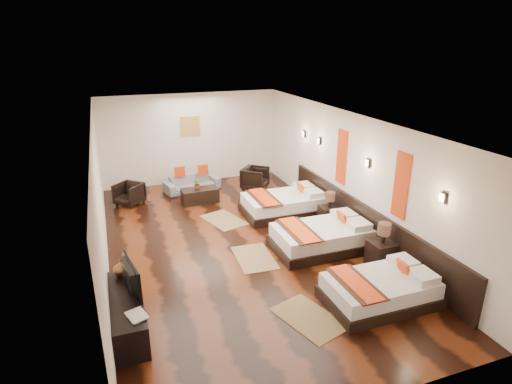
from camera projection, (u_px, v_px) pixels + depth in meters
name	position (u px, v px, depth m)	size (l,w,h in m)	color
floor	(237.00, 244.00, 9.53)	(5.50, 9.50, 0.01)	black
ceiling	(235.00, 120.00, 8.57)	(5.50, 9.50, 0.01)	white
back_wall	(191.00, 139.00, 13.24)	(5.50, 0.01, 2.80)	silver
left_wall	(100.00, 201.00, 8.17)	(0.01, 9.50, 2.80)	silver
right_wall	(348.00, 172.00, 9.92)	(0.01, 9.50, 2.80)	silver
headboard_panel	(362.00, 223.00, 9.53)	(0.08, 6.60, 0.90)	black
bed_near	(381.00, 289.00, 7.38)	(1.90, 1.20, 0.73)	black
bed_mid	(322.00, 237.00, 9.26)	(2.09, 1.31, 0.80)	black
bed_far	(284.00, 204.00, 11.10)	(2.08, 1.31, 0.79)	black
nightstand_a	(382.00, 251.00, 8.51)	(0.48, 0.48, 0.95)	black
nightstand_b	(329.00, 214.00, 10.40)	(0.44, 0.44, 0.86)	black
jute_mat_near	(309.00, 318.00, 7.02)	(0.75, 1.20, 0.01)	olive
jute_mat_mid	(254.00, 258.00, 8.94)	(0.75, 1.20, 0.01)	olive
jute_mat_far	(224.00, 220.00, 10.78)	(0.75, 1.20, 0.01)	olive
tv_console	(128.00, 312.00, 6.72)	(0.50, 1.80, 0.55)	black
tv	(127.00, 277.00, 6.70)	(0.89, 0.12, 0.51)	black
book	(128.00, 319.00, 6.10)	(0.25, 0.34, 0.03)	black
figurine	(122.00, 267.00, 7.20)	(0.30, 0.30, 0.31)	brown
sofa	(192.00, 183.00, 12.82)	(1.65, 0.64, 0.48)	gray
armchair_left	(129.00, 194.00, 11.71)	(0.65, 0.67, 0.61)	black
armchair_right	(255.00, 178.00, 12.94)	(0.71, 0.73, 0.67)	black
coffee_table	(200.00, 195.00, 11.90)	(1.00, 0.50, 0.40)	black
table_plant	(197.00, 184.00, 11.81)	(0.25, 0.22, 0.28)	#346421
orange_panel_a	(401.00, 185.00, 8.14)	(0.04, 0.40, 1.30)	#D86014
orange_panel_b	(342.00, 157.00, 10.08)	(0.04, 0.40, 1.30)	#D86014
sconce_near	(443.00, 197.00, 7.11)	(0.07, 0.12, 0.18)	black
sconce_mid	(368.00, 163.00, 9.05)	(0.07, 0.12, 0.18)	black
sconce_far	(319.00, 141.00, 10.99)	(0.07, 0.12, 0.18)	black
sconce_lounge	(304.00, 134.00, 11.79)	(0.07, 0.12, 0.18)	black
gold_artwork	(190.00, 126.00, 13.09)	(0.60, 0.04, 0.60)	#AD873F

